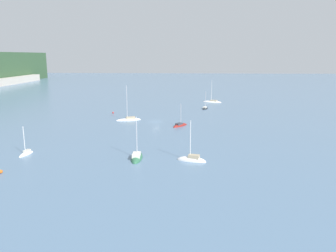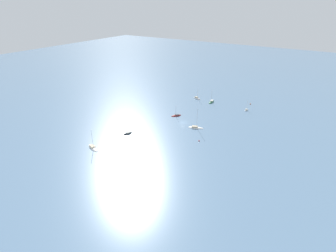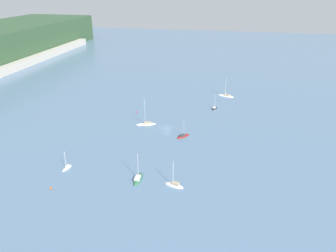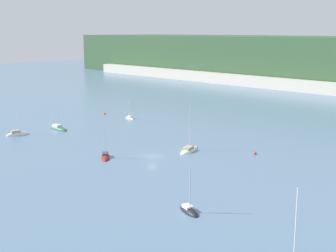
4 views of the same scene
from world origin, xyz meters
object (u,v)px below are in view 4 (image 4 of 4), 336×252
at_px(mooring_buoy_1, 105,113).
at_px(mooring_buoy_0, 255,153).
at_px(sailboat_1, 18,135).
at_px(sailboat_3, 189,211).
at_px(sailboat_5, 130,118).
at_px(sailboat_0, 189,150).
at_px(sailboat_4, 105,157).
at_px(sailboat_2, 58,129).

bearing_deg(mooring_buoy_1, mooring_buoy_0, -5.79).
distance_m(sailboat_1, sailboat_3, 68.12).
bearing_deg(sailboat_5, mooring_buoy_1, 14.82).
bearing_deg(sailboat_0, sailboat_4, 134.07).
xyz_separation_m(sailboat_0, mooring_buoy_0, (12.53, 8.17, 0.17)).
height_order(sailboat_1, sailboat_2, sailboat_2).
height_order(sailboat_4, mooring_buoy_1, sailboat_4).
distance_m(sailboat_2, sailboat_5, 24.72).
bearing_deg(sailboat_2, sailboat_3, -16.56).
distance_m(sailboat_3, mooring_buoy_0, 37.35).
relative_size(sailboat_5, mooring_buoy_0, 11.60).
relative_size(sailboat_5, mooring_buoy_1, 10.32).
xyz_separation_m(sailboat_3, mooring_buoy_0, (-12.71, 35.11, 0.21)).
bearing_deg(sailboat_2, mooring_buoy_1, 111.92).
height_order(sailboat_0, mooring_buoy_1, sailboat_0).
bearing_deg(mooring_buoy_1, sailboat_0, -15.83).
bearing_deg(sailboat_2, mooring_buoy_0, 16.11).
bearing_deg(sailboat_4, sailboat_1, -137.20).
height_order(mooring_buoy_0, mooring_buoy_1, mooring_buoy_1).
bearing_deg(sailboat_2, sailboat_1, -96.72).
height_order(sailboat_4, mooring_buoy_0, sailboat_4).
relative_size(sailboat_2, sailboat_4, 1.28).
bearing_deg(sailboat_4, mooring_buoy_0, 88.10).
relative_size(sailboat_4, mooring_buoy_1, 11.27).
distance_m(sailboat_2, sailboat_3, 69.14).
relative_size(sailboat_1, mooring_buoy_1, 13.93).
distance_m(sailboat_1, sailboat_2, 11.60).
distance_m(sailboat_4, mooring_buoy_0, 33.13).
xyz_separation_m(sailboat_0, sailboat_2, (-41.53, -9.03, -0.02)).
bearing_deg(sailboat_1, sailboat_3, -80.78).
relative_size(sailboat_2, mooring_buoy_0, 16.27).
bearing_deg(sailboat_4, sailboat_3, 21.76).
bearing_deg(sailboat_3, mooring_buoy_0, 129.47).
relative_size(sailboat_0, sailboat_1, 1.30).
bearing_deg(sailboat_1, sailboat_2, 9.40).
bearing_deg(sailboat_0, sailboat_2, 82.36).
bearing_deg(sailboat_0, mooring_buoy_0, -76.81).
height_order(sailboat_2, sailboat_4, sailboat_2).
bearing_deg(mooring_buoy_1, sailboat_1, -75.32).
distance_m(sailboat_0, sailboat_5, 43.07).
distance_m(sailboat_5, mooring_buoy_0, 53.18).
xyz_separation_m(sailboat_1, mooring_buoy_1, (-9.24, 35.27, 0.22)).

